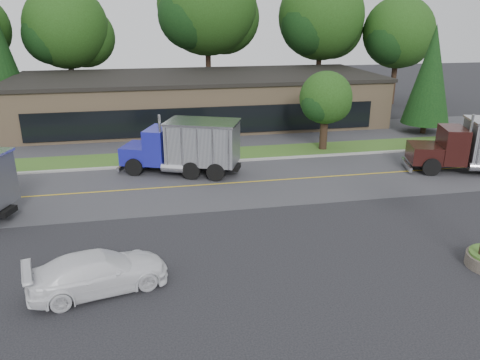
% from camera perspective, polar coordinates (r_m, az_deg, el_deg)
% --- Properties ---
extents(ground, '(140.00, 140.00, 0.00)m').
position_cam_1_polar(ground, '(19.40, -2.37, -9.83)').
color(ground, '#303035').
rests_on(ground, ground).
extents(road, '(60.00, 8.00, 0.02)m').
position_cam_1_polar(road, '(27.53, -5.24, -0.68)').
color(road, '#4F4F54').
rests_on(road, ground).
extents(center_line, '(60.00, 0.12, 0.01)m').
position_cam_1_polar(center_line, '(27.53, -5.24, -0.68)').
color(center_line, gold).
rests_on(center_line, ground).
extents(curb, '(60.00, 0.30, 0.12)m').
position_cam_1_polar(curb, '(31.49, -6.05, 1.94)').
color(curb, '#9E9E99').
rests_on(curb, ground).
extents(grass_verge, '(60.00, 3.40, 0.03)m').
position_cam_1_polar(grass_verge, '(33.20, -6.34, 2.87)').
color(grass_verge, '#385D1F').
rests_on(grass_verge, ground).
extents(far_parking, '(60.00, 7.00, 0.02)m').
position_cam_1_polar(far_parking, '(38.00, -7.01, 5.01)').
color(far_parking, '#4F4F54').
rests_on(far_parking, ground).
extents(strip_mall, '(32.00, 12.00, 4.00)m').
position_cam_1_polar(strip_mall, '(43.59, -5.08, 9.67)').
color(strip_mall, tan).
rests_on(strip_mall, ground).
extents(tree_far_b, '(8.62, 8.12, 12.30)m').
position_cam_1_polar(tree_far_b, '(51.37, -20.22, 16.68)').
color(tree_far_b, '#382619').
rests_on(tree_far_b, ground).
extents(tree_far_c, '(10.80, 10.17, 15.41)m').
position_cam_1_polar(tree_far_c, '(51.26, -3.86, 20.00)').
color(tree_far_c, '#382619').
rests_on(tree_far_c, ground).
extents(tree_far_d, '(9.60, 9.03, 13.69)m').
position_cam_1_polar(tree_far_d, '(53.18, 9.95, 18.57)').
color(tree_far_d, '#382619').
rests_on(tree_far_d, ground).
extents(tree_far_e, '(7.93, 7.46, 11.31)m').
position_cam_1_polar(tree_far_e, '(54.73, 18.80, 16.29)').
color(tree_far_e, '#382619').
rests_on(tree_far_e, ground).
extents(evergreen_right, '(3.84, 3.84, 8.74)m').
position_cam_1_polar(evergreen_right, '(41.60, 22.20, 11.74)').
color(evergreen_right, '#382619').
rests_on(evergreen_right, ground).
extents(tree_verge, '(4.00, 3.77, 5.71)m').
position_cam_1_polar(tree_verge, '(34.63, 10.46, 9.55)').
color(tree_verge, '#382619').
rests_on(tree_verge, ground).
extents(dump_truck_blue, '(7.69, 5.01, 3.36)m').
position_cam_1_polar(dump_truck_blue, '(29.25, -6.47, 4.22)').
color(dump_truck_blue, black).
rests_on(dump_truck_blue, ground).
extents(rally_car, '(5.32, 3.18, 1.44)m').
position_cam_1_polar(rally_car, '(17.98, -16.86, -10.67)').
color(rally_car, white).
rests_on(rally_car, ground).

